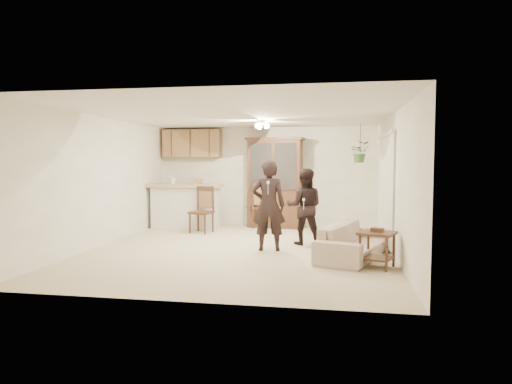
% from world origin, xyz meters
% --- Properties ---
extents(floor, '(6.50, 6.50, 0.00)m').
position_xyz_m(floor, '(0.00, 0.00, 0.00)').
color(floor, '#BCAD8E').
rests_on(floor, ground).
extents(ceiling, '(5.50, 6.50, 0.02)m').
position_xyz_m(ceiling, '(0.00, 0.00, 2.50)').
color(ceiling, silver).
rests_on(ceiling, wall_back).
extents(wall_back, '(5.50, 0.02, 2.50)m').
position_xyz_m(wall_back, '(0.00, 3.25, 1.25)').
color(wall_back, white).
rests_on(wall_back, ground).
extents(wall_front, '(5.50, 0.02, 2.50)m').
position_xyz_m(wall_front, '(0.00, -3.25, 1.25)').
color(wall_front, white).
rests_on(wall_front, ground).
extents(wall_left, '(0.02, 6.50, 2.50)m').
position_xyz_m(wall_left, '(-2.75, 0.00, 1.25)').
color(wall_left, white).
rests_on(wall_left, ground).
extents(wall_right, '(0.02, 6.50, 2.50)m').
position_xyz_m(wall_right, '(2.75, 0.00, 1.25)').
color(wall_right, white).
rests_on(wall_right, ground).
extents(breakfast_bar, '(1.60, 0.55, 1.00)m').
position_xyz_m(breakfast_bar, '(-1.85, 2.35, 0.50)').
color(breakfast_bar, silver).
rests_on(breakfast_bar, floor).
extents(bar_top, '(1.75, 0.70, 0.08)m').
position_xyz_m(bar_top, '(-1.85, 2.35, 1.05)').
color(bar_top, tan).
rests_on(bar_top, breakfast_bar).
extents(upper_cabinets, '(1.50, 0.34, 0.70)m').
position_xyz_m(upper_cabinets, '(-1.90, 3.07, 2.10)').
color(upper_cabinets, brown).
rests_on(upper_cabinets, wall_back).
extents(vertical_blinds, '(0.06, 2.30, 2.10)m').
position_xyz_m(vertical_blinds, '(2.71, 0.90, 1.10)').
color(vertical_blinds, beige).
rests_on(vertical_blinds, wall_right).
extents(ceiling_fixture, '(0.36, 0.36, 0.20)m').
position_xyz_m(ceiling_fixture, '(0.20, 1.20, 2.40)').
color(ceiling_fixture, beige).
rests_on(ceiling_fixture, ceiling).
extents(hanging_plant, '(0.43, 0.37, 0.48)m').
position_xyz_m(hanging_plant, '(2.30, 2.40, 1.85)').
color(hanging_plant, '#335723').
rests_on(hanging_plant, ceiling).
extents(plant_cord, '(0.01, 0.01, 0.65)m').
position_xyz_m(plant_cord, '(2.30, 2.40, 2.17)').
color(plant_cord, black).
rests_on(plant_cord, ceiling).
extents(sofa, '(1.31, 2.01, 0.73)m').
position_xyz_m(sofa, '(2.06, -0.42, 0.37)').
color(sofa, beige).
rests_on(sofa, floor).
extents(adult, '(0.70, 0.50, 1.80)m').
position_xyz_m(adult, '(0.54, -0.04, 0.90)').
color(adult, black).
rests_on(adult, floor).
extents(child, '(0.67, 0.53, 1.35)m').
position_xyz_m(child, '(1.15, 0.68, 0.68)').
color(child, black).
rests_on(child, floor).
extents(china_hutch, '(1.45, 0.66, 2.22)m').
position_xyz_m(china_hutch, '(0.28, 2.89, 1.10)').
color(china_hutch, '#3C2215').
rests_on(china_hutch, floor).
extents(side_table, '(0.66, 0.66, 0.62)m').
position_xyz_m(side_table, '(2.39, -1.10, 0.29)').
color(side_table, '#3C2215').
rests_on(side_table, floor).
extents(chair_bar, '(0.41, 0.41, 0.91)m').
position_xyz_m(chair_bar, '(-2.51, 2.74, 0.26)').
color(chair_bar, '#3C2215').
rests_on(chair_bar, floor).
extents(chair_hutch_left, '(0.55, 0.55, 1.06)m').
position_xyz_m(chair_hutch_left, '(-1.28, 1.74, 0.30)').
color(chair_hutch_left, '#3C2215').
rests_on(chair_hutch_left, floor).
extents(chair_hutch_right, '(0.67, 0.67, 1.11)m').
position_xyz_m(chair_hutch_right, '(-0.14, 2.87, 0.31)').
color(chair_hutch_right, '#3C2215').
rests_on(chair_hutch_right, floor).
extents(controller_adult, '(0.06, 0.15, 0.04)m').
position_xyz_m(controller_adult, '(0.58, -0.43, 1.28)').
color(controller_adult, white).
rests_on(controller_adult, adult).
extents(controller_child, '(0.04, 0.13, 0.04)m').
position_xyz_m(controller_child, '(1.16, 0.33, 0.92)').
color(controller_child, white).
rests_on(controller_child, child).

